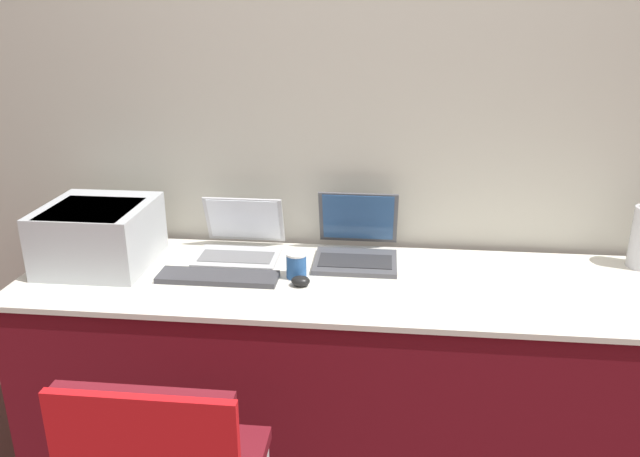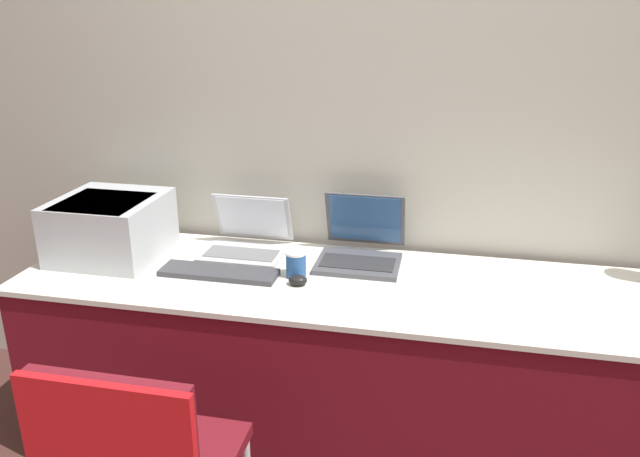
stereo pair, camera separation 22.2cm
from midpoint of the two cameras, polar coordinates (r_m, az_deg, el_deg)
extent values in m
cube|color=#B7B2A3|center=(2.46, 1.65, 11.38)|extent=(8.00, 0.05, 2.60)
cube|color=maroon|center=(2.42, 0.67, -12.87)|extent=(2.44, 0.65, 0.71)
cube|color=silver|center=(2.24, 0.71, -5.03)|extent=(2.46, 0.67, 0.02)
cube|color=#B2B7BC|center=(2.52, -21.95, -0.58)|extent=(0.38, 0.39, 0.23)
cube|color=black|center=(2.46, -22.64, 1.19)|extent=(0.31, 0.30, 0.04)
cube|color=#B7B7BC|center=(2.44, -10.18, -2.73)|extent=(0.32, 0.21, 0.02)
cube|color=slate|center=(2.43, -10.26, -2.60)|extent=(0.28, 0.12, 0.00)
cube|color=#B7B7BC|center=(2.54, -9.43, 0.78)|extent=(0.32, 0.08, 0.20)
cube|color=silver|center=(2.53, -9.47, 0.78)|extent=(0.29, 0.07, 0.18)
cube|color=#4C4C51|center=(2.37, 0.58, -3.15)|extent=(0.31, 0.24, 0.02)
cube|color=#2D2D30|center=(2.35, 0.56, -3.03)|extent=(0.28, 0.13, 0.00)
cube|color=#4C4C51|center=(2.48, 0.96, 0.95)|extent=(0.31, 0.09, 0.23)
cube|color=#2D5184|center=(2.47, 0.95, 0.96)|extent=(0.28, 0.08, 0.21)
cube|color=#3D3D42|center=(2.29, -12.09, -4.42)|extent=(0.43, 0.12, 0.02)
cylinder|color=#285699|center=(2.25, -5.00, -3.51)|extent=(0.07, 0.07, 0.09)
cylinder|color=white|center=(2.23, -5.03, -2.39)|extent=(0.08, 0.08, 0.01)
ellipsoid|color=black|center=(2.20, -4.69, -4.87)|extent=(0.07, 0.05, 0.04)
camera|label=1|loc=(0.11, -92.86, -1.04)|focal=35.00mm
camera|label=2|loc=(0.11, 87.14, 1.04)|focal=35.00mm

